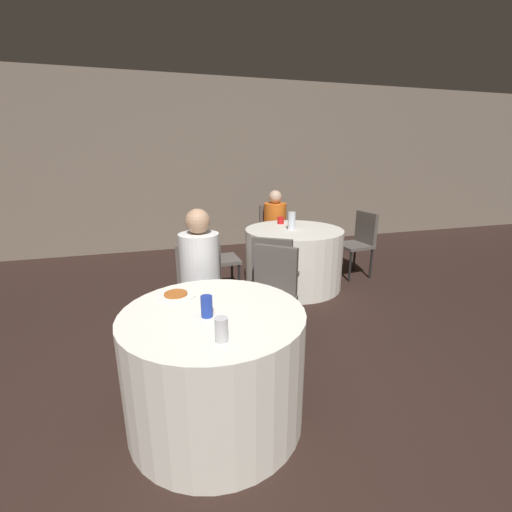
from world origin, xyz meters
TOP-DOWN VIEW (x-y plane):
  - ground_plane at (0.00, 0.00)m, footprint 16.00×16.00m
  - wall_back at (0.00, 4.35)m, footprint 16.00×0.06m
  - table_near at (-0.05, 0.15)m, footprint 1.07×1.07m
  - table_far at (1.27, 2.11)m, footprint 1.19×1.19m
  - chair_near_north at (-0.01, 1.09)m, footprint 0.42×0.42m
  - chair_near_northeast at (0.56, 0.87)m, footprint 0.56×0.56m
  - chair_far_north at (1.36, 3.11)m, footprint 0.43×0.44m
  - chair_far_east at (2.27, 2.22)m, footprint 0.45×0.44m
  - chair_far_southwest at (0.72, 1.27)m, footprint 0.55×0.55m
  - chair_far_west at (0.27, 2.09)m, footprint 0.41×0.41m
  - person_white_shirt at (-0.01, 0.93)m, footprint 0.32×0.50m
  - person_orange_shirt at (1.34, 2.95)m, footprint 0.34×0.50m
  - pizza_plate_near at (-0.24, 0.45)m, footprint 0.26×0.26m
  - soda_can_blue at (-0.09, 0.10)m, footprint 0.07×0.07m
  - soda_can_silver at (-0.06, -0.18)m, footprint 0.07×0.07m
  - bottle_far at (1.24, 2.11)m, footprint 0.09×0.09m
  - cup_far at (1.23, 2.47)m, footprint 0.08×0.08m

SIDE VIEW (x-z plane):
  - ground_plane at x=0.00m, z-range 0.00..0.00m
  - table_near at x=-0.05m, z-range 0.00..0.73m
  - table_far at x=1.27m, z-range 0.00..0.73m
  - chair_near_north at x=-0.01m, z-range 0.09..0.95m
  - chair_near_northeast at x=0.56m, z-range 0.09..0.95m
  - chair_far_north at x=1.36m, z-range 0.09..0.95m
  - chair_far_east at x=2.27m, z-range 0.09..0.95m
  - chair_far_southwest at x=0.72m, z-range 0.09..0.95m
  - chair_far_west at x=0.27m, z-range 0.09..0.95m
  - person_orange_shirt at x=1.34m, z-range 0.01..1.11m
  - person_white_shirt at x=-0.01m, z-range 0.00..1.19m
  - pizza_plate_near at x=-0.24m, z-range 0.72..0.74m
  - cup_far at x=1.23m, z-range 0.73..0.81m
  - soda_can_blue at x=-0.09m, z-range 0.73..0.85m
  - soda_can_silver at x=-0.06m, z-range 0.73..0.85m
  - bottle_far at x=1.24m, z-range 0.73..0.94m
  - wall_back at x=0.00m, z-range 0.00..2.80m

